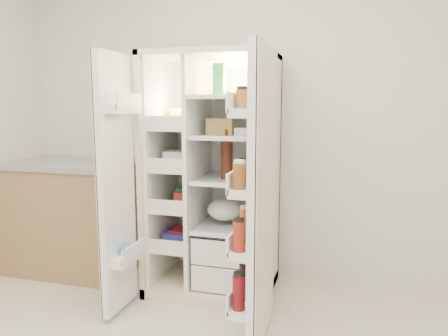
# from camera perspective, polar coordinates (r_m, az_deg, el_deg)

# --- Properties ---
(wall_back) EXTENTS (4.00, 0.02, 2.70)m
(wall_back) POSITION_cam_1_polar(r_m,az_deg,el_deg) (3.50, 3.59, 7.23)
(wall_back) COLOR silver
(wall_back) RESTS_ON floor
(refrigerator) EXTENTS (0.92, 0.70, 1.80)m
(refrigerator) POSITION_cam_1_polar(r_m,az_deg,el_deg) (3.28, -0.92, -3.51)
(refrigerator) COLOR beige
(refrigerator) RESTS_ON floor
(freezer_door) EXTENTS (0.15, 0.40, 1.72)m
(freezer_door) POSITION_cam_1_polar(r_m,az_deg,el_deg) (2.91, -14.21, -2.32)
(freezer_door) COLOR white
(freezer_door) RESTS_ON floor
(fridge_door) EXTENTS (0.17, 0.58, 1.72)m
(fridge_door) POSITION_cam_1_polar(r_m,az_deg,el_deg) (2.48, 4.67, -4.32)
(fridge_door) COLOR white
(fridge_door) RESTS_ON floor
(kitchen_counter) EXTENTS (1.31, 0.70, 0.95)m
(kitchen_counter) POSITION_cam_1_polar(r_m,az_deg,el_deg) (3.99, -21.08, -5.87)
(kitchen_counter) COLOR #A07750
(kitchen_counter) RESTS_ON floor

